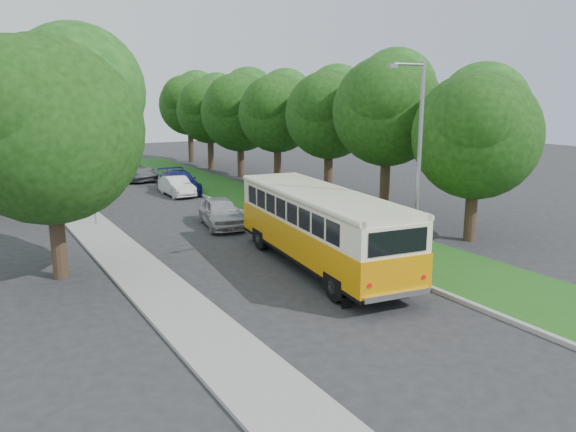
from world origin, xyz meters
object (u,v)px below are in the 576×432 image
vintage_bus (320,230)px  car_blue (179,182)px  car_silver (221,212)px  car_grey (130,171)px  lamppost_near (417,162)px  car_white (177,186)px  lamppost_far (72,142)px

vintage_bus → car_blue: bearing=93.4°
vintage_bus → car_silver: bearing=100.0°
car_blue → car_grey: car_grey is taller
lamppost_near → car_silver: size_ratio=1.80×
vintage_bus → car_white: 18.50m
lamppost_far → vintage_bus: size_ratio=0.70×
car_white → car_grey: car_grey is taller
car_white → car_blue: car_blue is taller
lamppost_near → car_silver: bearing=105.3°
vintage_bus → car_white: size_ratio=2.70×
vintage_bus → car_silver: 8.69m
lamppost_near → car_grey: bearing=95.5°
car_silver → car_blue: size_ratio=0.84×
car_grey → vintage_bus: bearing=-104.8°
vintage_bus → car_grey: bearing=97.4°
vintage_bus → car_blue: vintage_bus is taller
car_grey → lamppost_near: bearing=-99.8°
car_white → car_blue: bearing=62.1°
car_white → car_grey: size_ratio=0.72×
lamppost_far → car_silver: size_ratio=1.69×
lamppost_near → car_grey: 29.75m
car_silver → car_white: (1.11, 9.82, -0.10)m
lamppost_far → vintage_bus: bearing=-68.5°
vintage_bus → car_white: vintage_bus is taller
lamppost_near → car_grey: lamppost_near is taller
lamppost_near → vintage_bus: 4.55m
lamppost_near → vintage_bus: size_ratio=0.74×
car_white → car_grey: (-0.87, 8.42, 0.11)m
car_blue → lamppost_far: bearing=-149.4°
vintage_bus → car_silver: vintage_bus is taller
lamppost_near → car_white: bearing=95.3°
car_silver → car_blue: bearing=92.5°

